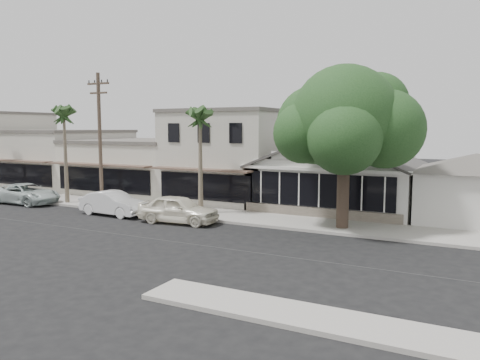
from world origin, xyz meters
The scene contains 14 objects.
ground centered at (0.00, 0.00, 0.00)m, with size 140.00×140.00×0.00m, color black.
sidewalk_north centered at (-8.00, 6.75, 0.07)m, with size 90.00×3.50×0.15m, color #9E9991.
corner_shop centered at (5.00, 12.47, 2.62)m, with size 10.40×8.60×5.10m.
side_cottage centered at (13.20, 11.50, 1.50)m, with size 6.00×6.00×3.00m, color silver.
row_building_near centered at (-3.00, 13.50, 3.25)m, with size 8.00×10.00×6.50m, color beige.
row_building_midnear centered at (-12.00, 13.50, 2.10)m, with size 10.00×10.00×4.20m, color beige.
row_building_midfar centered at (-22.50, 13.50, 2.50)m, with size 11.00×10.00×5.00m, color beige.
utility_pole centered at (-9.00, 5.20, 4.79)m, with size 1.80×0.24×9.00m.
car_0 centered at (-1.87, 3.81, 0.80)m, with size 1.90×4.72×1.61m, color white.
car_1 centered at (-6.87, 3.93, 0.75)m, with size 1.59×4.55×1.50m, color silver.
car_2 centered at (-15.53, 4.46, 0.73)m, with size 2.41×5.23×1.45m, color #B4C2BE.
shade_tree centered at (6.94, 6.49, 5.73)m, with size 7.85×7.10×8.71m.
palm_east centered at (-2.00, 6.44, 6.04)m, with size 2.96×2.96×7.06m.
palm_mid centered at (-12.71, 5.63, 6.29)m, with size 2.52×2.52×7.31m.
Camera 1 is at (13.38, -18.04, 5.44)m, focal length 35.00 mm.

